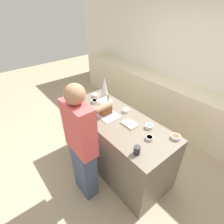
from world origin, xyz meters
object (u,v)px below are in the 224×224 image
candy_bowl_near_tray_right (95,101)px  candy_bowl_far_left (149,126)px  person (82,146)px  candy_bowl_beside_tree (176,137)px  gingerbread_house (105,107)px  candy_bowl_front_corner (95,95)px  candy_bowl_behind_tray (126,110)px  candy_bowl_far_right (149,138)px  baking_tray (105,113)px  cookbook (130,124)px  mug (137,150)px  decorative_tree (105,89)px

candy_bowl_near_tray_right → candy_bowl_far_left: candy_bowl_far_left is taller
person → candy_bowl_beside_tree: bearing=54.6°
candy_bowl_beside_tree → candy_bowl_far_left: bearing=-164.2°
gingerbread_house → candy_bowl_front_corner: gingerbread_house is taller
gingerbread_house → candy_bowl_behind_tray: bearing=59.0°
candy_bowl_far_right → candy_bowl_front_corner: (-1.33, 0.11, 0.01)m
baking_tray → cookbook: (0.43, 0.10, 0.01)m
candy_bowl_front_corner → gingerbread_house: bearing=-19.6°
gingerbread_house → mug: (0.87, -0.21, -0.07)m
candy_bowl_far_right → candy_bowl_far_left: bearing=131.8°
candy_bowl_near_tray_right → mug: mug is taller
candy_bowl_beside_tree → candy_bowl_behind_tray: size_ratio=1.23×
decorative_tree → candy_bowl_far_right: decorative_tree is taller
candy_bowl_front_corner → candy_bowl_far_right: bearing=-4.5°
mug → person: 0.69m
decorative_tree → cookbook: decorative_tree is taller
candy_bowl_far_right → candy_bowl_front_corner: 1.34m
gingerbread_house → candy_bowl_far_left: size_ratio=3.02×
mug → candy_bowl_far_right: bearing=102.6°
decorative_tree → mug: decorative_tree is taller
decorative_tree → candy_bowl_beside_tree: decorative_tree is taller
candy_bowl_front_corner → person: 1.16m
candy_bowl_near_tray_right → cookbook: candy_bowl_near_tray_right is taller
person → candy_bowl_far_left: bearing=68.9°
person → gingerbread_house: bearing=117.7°
candy_bowl_near_tray_right → candy_bowl_front_corner: bearing=142.1°
candy_bowl_behind_tray → baking_tray: bearing=-121.0°
candy_bowl_beside_tree → candy_bowl_near_tray_right: 1.40m
gingerbread_house → candy_bowl_beside_tree: (1.00, 0.35, -0.10)m
candy_bowl_beside_tree → mug: size_ratio=1.15×
candy_bowl_far_left → cookbook: 0.27m
mug → gingerbread_house: bearing=166.3°
candy_bowl_far_right → candy_bowl_far_left: (-0.15, 0.17, 0.00)m
candy_bowl_near_tray_right → mug: bearing=-12.7°
candy_bowl_far_left → mug: 0.52m
gingerbread_house → decorative_tree: decorative_tree is taller
decorative_tree → cookbook: (0.77, -0.15, -0.19)m
decorative_tree → candy_bowl_front_corner: 0.26m
gingerbread_house → person: 0.71m
candy_bowl_near_tray_right → baking_tray: bearing=-10.4°
candy_bowl_far_right → person: size_ratio=0.05×
candy_bowl_beside_tree → candy_bowl_near_tray_right: size_ratio=1.11×
candy_bowl_beside_tree → person: bearing=-125.4°
cookbook → gingerbread_house: bearing=-166.9°
baking_tray → person: 0.69m
gingerbread_house → mug: size_ratio=3.04×
candy_bowl_front_corner → candy_bowl_behind_tray: 0.70m
gingerbread_house → mug: gingerbread_house is taller
candy_bowl_front_corner → person: (0.85, -0.79, -0.08)m
candy_bowl_near_tray_right → candy_bowl_behind_tray: (0.54, 0.21, 0.00)m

